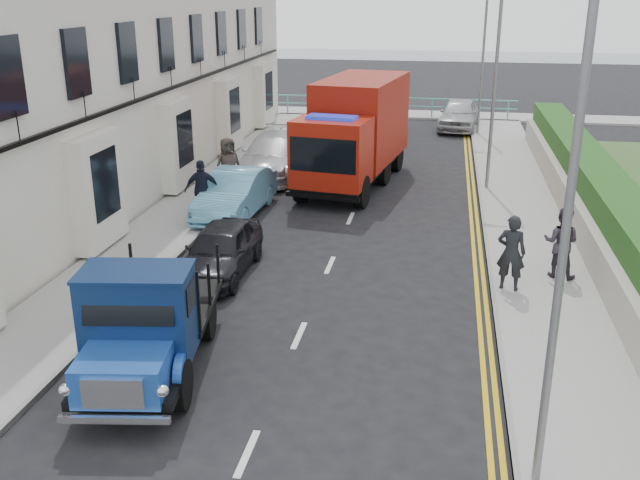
{
  "coord_description": "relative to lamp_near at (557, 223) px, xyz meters",
  "views": [
    {
      "loc": [
        2.71,
        -10.92,
        6.82
      ],
      "look_at": [
        0.09,
        4.01,
        1.4
      ],
      "focal_mm": 40.0,
      "sensor_mm": 36.0,
      "label": 1
    }
  ],
  "objects": [
    {
      "name": "lamp_mid",
      "position": [
        0.0,
        16.0,
        0.0
      ],
      "size": [
        1.23,
        0.18,
        7.0
      ],
      "color": "slate",
      "rests_on": "ground"
    },
    {
      "name": "parked_car_rear",
      "position": [
        -7.78,
        16.82,
        -3.23
      ],
      "size": [
        2.2,
        5.32,
        1.54
      ],
      "primitive_type": "imported",
      "rotation": [
        0.0,
        0.0,
        0.01
      ],
      "color": "silver",
      "rests_on": "ground"
    },
    {
      "name": "ground",
      "position": [
        -4.18,
        2.0,
        -4.0
      ],
      "size": [
        120.0,
        120.0,
        0.0
      ],
      "primitive_type": "plane",
      "color": "black",
      "rests_on": "ground"
    },
    {
      "name": "pedestrian_east_near",
      "position": [
        0.22,
        6.97,
        -2.98
      ],
      "size": [
        0.72,
        0.54,
        1.8
      ],
      "primitive_type": "imported",
      "rotation": [
        0.0,
        0.0,
        2.96
      ],
      "color": "black",
      "rests_on": "pavement_east"
    },
    {
      "name": "red_lorry",
      "position": [
        -4.58,
        16.14,
        -2.02
      ],
      "size": [
        3.41,
        7.37,
        3.72
      ],
      "rotation": [
        0.0,
        0.0,
        -0.15
      ],
      "color": "black",
      "rests_on": "ground"
    },
    {
      "name": "pedestrian_west_near",
      "position": [
        -8.58,
        10.95,
        -2.98
      ],
      "size": [
        1.14,
        0.81,
        1.79
      ],
      "primitive_type": "imported",
      "rotation": [
        0.0,
        0.0,
        3.54
      ],
      "color": "black",
      "rests_on": "pavement_west"
    },
    {
      "name": "pavement_east",
      "position": [
        1.12,
        11.0,
        -3.94
      ],
      "size": [
        2.6,
        38.0,
        0.12
      ],
      "primitive_type": "cube",
      "color": "gray",
      "rests_on": "ground"
    },
    {
      "name": "seafront_car_right",
      "position": [
        -0.78,
        27.43,
        -3.24
      ],
      "size": [
        2.25,
        4.61,
        1.52
      ],
      "primitive_type": "imported",
      "rotation": [
        0.0,
        0.0,
        -0.1
      ],
      "color": "#ABABB0",
      "rests_on": "ground"
    },
    {
      "name": "pedestrian_west_far",
      "position": [
        -8.58,
        13.66,
        -2.91
      ],
      "size": [
        1.11,
        1.09,
        1.93
      ],
      "primitive_type": "imported",
      "rotation": [
        0.0,
        0.0,
        0.72
      ],
      "color": "#382E28",
      "rests_on": "pavement_west"
    },
    {
      "name": "seafront_railing",
      "position": [
        -4.18,
        30.2,
        -3.42
      ],
      "size": [
        13.0,
        0.08,
        1.11
      ],
      "color": "#59B2A5",
      "rests_on": "ground"
    },
    {
      "name": "garden_east",
      "position": [
        3.03,
        11.0,
        -3.1
      ],
      "size": [
        1.45,
        28.0,
        1.75
      ],
      "color": "#B2AD9E",
      "rests_on": "ground"
    },
    {
      "name": "pavement_west",
      "position": [
        -9.38,
        11.0,
        -3.94
      ],
      "size": [
        2.4,
        38.0,
        0.12
      ],
      "primitive_type": "cube",
      "color": "gray",
      "rests_on": "ground"
    },
    {
      "name": "parked_car_mid",
      "position": [
        -7.78,
        11.72,
        -3.29
      ],
      "size": [
        1.72,
        4.34,
        1.41
      ],
      "primitive_type": "imported",
      "rotation": [
        0.0,
        0.0,
        -0.05
      ],
      "color": "#64B0D6",
      "rests_on": "ground"
    },
    {
      "name": "bedford_lorry",
      "position": [
        -6.53,
        1.7,
        -2.97
      ],
      "size": [
        2.52,
        4.93,
        2.24
      ],
      "rotation": [
        0.0,
        0.0,
        0.15
      ],
      "color": "black",
      "rests_on": "ground"
    },
    {
      "name": "parked_car_front",
      "position": [
        -6.78,
        6.99,
        -3.36
      ],
      "size": [
        1.49,
        3.71,
        1.26
      ],
      "primitive_type": "imported",
      "rotation": [
        0.0,
        0.0,
        -0.0
      ],
      "color": "black",
      "rests_on": "ground"
    },
    {
      "name": "promenade",
      "position": [
        -4.18,
        31.0,
        -3.94
      ],
      "size": [
        30.0,
        2.5,
        0.12
      ],
      "primitive_type": "cube",
      "color": "gray",
      "rests_on": "ground"
    },
    {
      "name": "lamp_far",
      "position": [
        0.0,
        26.0,
        0.0
      ],
      "size": [
        1.23,
        0.18,
        7.0
      ],
      "color": "slate",
      "rests_on": "ground"
    },
    {
      "name": "lamp_near",
      "position": [
        0.0,
        0.0,
        0.0
      ],
      "size": [
        1.23,
        0.18,
        7.0
      ],
      "color": "slate",
      "rests_on": "ground"
    },
    {
      "name": "seafront_car_left",
      "position": [
        -5.04,
        25.1,
        -3.21
      ],
      "size": [
        2.96,
        5.83,
        1.58
      ],
      "primitive_type": "imported",
      "rotation": [
        0.0,
        0.0,
        3.2
      ],
      "color": "black",
      "rests_on": "ground"
    },
    {
      "name": "pedestrian_east_far",
      "position": [
        1.47,
        7.95,
        -3.01
      ],
      "size": [
        1.01,
        0.89,
        1.74
      ],
      "primitive_type": "imported",
      "rotation": [
        0.0,
        0.0,
        2.82
      ],
      "color": "#342D37",
      "rests_on": "pavement_east"
    },
    {
      "name": "sea_plane",
      "position": [
        -4.18,
        62.0,
        -4.0
      ],
      "size": [
        120.0,
        120.0,
        0.0
      ],
      "primitive_type": "plane",
      "color": "slate",
      "rests_on": "ground"
    }
  ]
}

